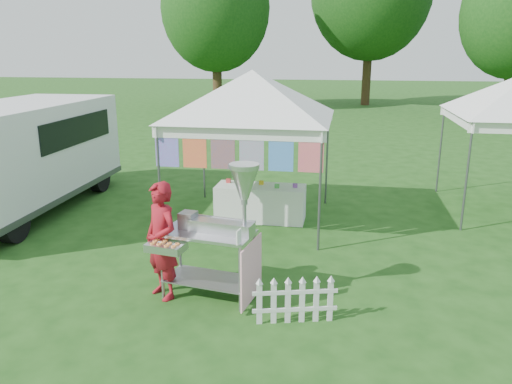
# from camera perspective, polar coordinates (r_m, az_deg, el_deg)

# --- Properties ---
(ground) EXTENTS (120.00, 120.00, 0.00)m
(ground) POSITION_cam_1_polar(r_m,az_deg,el_deg) (7.13, -5.66, -12.07)
(ground) COLOR #1B4513
(ground) RESTS_ON ground
(canopy_main) EXTENTS (4.24, 4.24, 3.45)m
(canopy_main) POSITION_cam_1_polar(r_m,az_deg,el_deg) (9.73, -0.43, 13.74)
(canopy_main) COLOR #59595E
(canopy_main) RESTS_ON ground
(tree_left) EXTENTS (6.40, 6.40, 9.53)m
(tree_left) POSITION_cam_1_polar(r_m,az_deg,el_deg) (31.16, -4.62, 20.20)
(tree_left) COLOR #342113
(tree_left) RESTS_ON ground
(donut_cart) EXTENTS (1.50, 0.93, 1.93)m
(donut_cart) POSITION_cam_1_polar(r_m,az_deg,el_deg) (6.68, -4.06, -3.36)
(donut_cart) COLOR gray
(donut_cart) RESTS_ON ground
(vendor) EXTENTS (0.72, 0.68, 1.65)m
(vendor) POSITION_cam_1_polar(r_m,az_deg,el_deg) (6.97, -10.75, -5.51)
(vendor) COLOR maroon
(vendor) RESTS_ON ground
(cargo_van) EXTENTS (2.37, 5.56, 2.28)m
(cargo_van) POSITION_cam_1_polar(r_m,az_deg,el_deg) (11.79, -25.34, 3.97)
(cargo_van) COLOR silver
(cargo_van) RESTS_ON ground
(picket_fence) EXTENTS (1.05, 0.30, 0.56)m
(picket_fence) POSITION_cam_1_polar(r_m,az_deg,el_deg) (6.43, 4.48, -12.40)
(picket_fence) COLOR silver
(picket_fence) RESTS_ON ground
(display_table) EXTENTS (1.80, 0.70, 0.71)m
(display_table) POSITION_cam_1_polar(r_m,az_deg,el_deg) (10.17, 0.51, -1.24)
(display_table) COLOR white
(display_table) RESTS_ON ground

